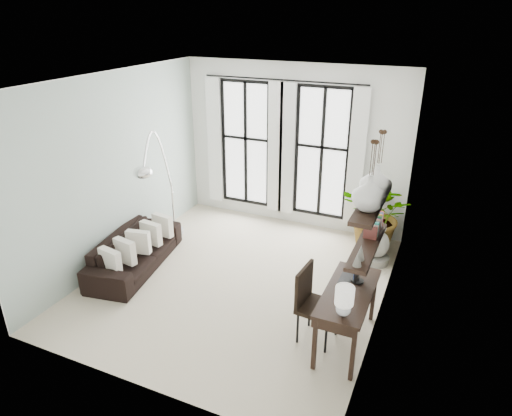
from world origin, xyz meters
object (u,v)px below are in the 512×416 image
Objects in this scene: desk_chair at (312,299)px; desk at (347,297)px; arc_lamp at (156,159)px; plant at (379,215)px; buddha at (378,246)px; sofa at (135,251)px.

desk is at bearing 7.61° from desk_chair.
plant is at bearing 24.85° from arc_lamp.
plant is 1.74× the size of buddha.
arc_lamp is 4.07m from buddha.
plant reaches higher than desk_chair.
arc_lamp is at bearing -163.09° from buddha.
desk is at bearing -107.12° from sofa.
desk_chair is (3.30, -0.53, 0.29)m from sofa.
arc_lamp is (-3.54, -1.64, 1.07)m from plant.
desk_chair is at bearing -177.80° from desk.
plant is 4.05m from arc_lamp.
desk_chair reaches higher than sofa.
buddha is at bearing -78.63° from plant.
desk is (0.10, -2.85, 0.07)m from plant.
plant is 2.85m from desk.
sofa is at bearing 172.18° from desk.
buddha reaches higher than sofa.
sofa is 3.35m from desk_chair.
desk_chair is at bearing -20.97° from arc_lamp.
sofa is 2.65× the size of buddha.
desk_chair is 3.61m from arc_lamp.
desk is 0.61× the size of arc_lamp.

